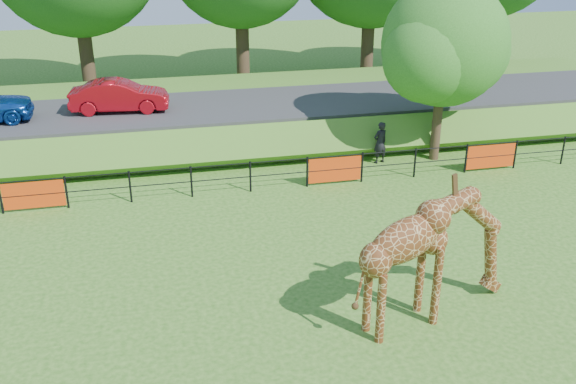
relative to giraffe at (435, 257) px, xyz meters
name	(u,v)px	position (x,y,z in m)	size (l,w,h in m)	color
ground	(309,325)	(-2.91, 0.23, -1.58)	(90.00, 90.00, 0.00)	#2B5D17
giraffe	(435,257)	(0.00, 0.00, 0.00)	(4.41, 0.81, 3.15)	#5B2D12
perimeter_fence	(250,177)	(-2.91, 8.23, -1.03)	(28.07, 0.10, 1.10)	black
embankment	(222,113)	(-2.91, 15.73, -0.93)	(40.00, 9.00, 1.30)	#2B5D17
road	(226,106)	(-2.91, 14.23, -0.22)	(40.00, 5.00, 0.12)	#2E2E30
car_red	(119,96)	(-7.19, 14.23, 0.48)	(1.35, 3.87, 1.27)	#A50B15
visitor	(380,143)	(2.36, 9.89, -0.77)	(0.59, 0.39, 1.62)	black
tree_east	(446,48)	(4.69, 9.86, 2.70)	(5.40, 4.71, 6.76)	#312516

